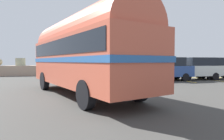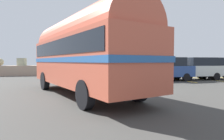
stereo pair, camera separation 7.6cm
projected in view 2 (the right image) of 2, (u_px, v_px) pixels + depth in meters
The scene contains 8 objects.
ground at pixel (119, 88), 11.33m from camera, with size 32.00×26.00×0.02m.
breakwater at pixel (92, 69), 22.80m from camera, with size 31.36×2.31×2.41m.
parking_lines at pixel (194, 80), 16.28m from camera, with size 7.92×4.40×0.01m.
vintage_coach at pixel (83, 51), 8.93m from camera, with size 5.28×8.87×3.70m.
parked_car_nearest at pixel (167, 69), 15.47m from camera, with size 4.18×1.90×1.86m.
parked_car_middle at pixel (197, 68), 16.30m from camera, with size 4.10×1.73×1.86m.
parked_car_far at pixel (220, 68), 16.96m from camera, with size 4.17×1.88×1.86m.
lamp_post at pixel (131, 34), 17.72m from camera, with size 0.95×0.40×7.29m.
Camera 2 is at (-2.71, -10.95, 1.56)m, focal length 31.14 mm.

